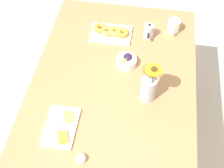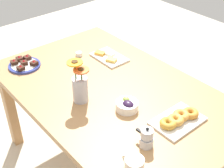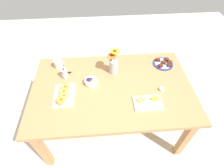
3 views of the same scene
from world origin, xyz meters
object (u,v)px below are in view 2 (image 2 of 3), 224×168
(dining_table, at_px, (112,100))
(dessert_plate, at_px, (24,65))
(croissant_platter, at_px, (178,119))
(cheese_platter, at_px, (109,57))
(moka_pot, at_px, (147,138))
(jam_cup_honey, at_px, (79,54))
(coffee_mug, at_px, (134,166))
(grape_bowl, at_px, (127,105))
(flower_vase, at_px, (80,87))

(dining_table, distance_m, dessert_plate, 0.68)
(croissant_platter, bearing_deg, cheese_platter, -11.17)
(cheese_platter, distance_m, moka_pot, 0.89)
(moka_pot, bearing_deg, jam_cup_honey, -15.42)
(dining_table, xyz_separation_m, cheese_platter, (0.31, -0.23, 0.10))
(coffee_mug, relative_size, moka_pot, 1.02)
(cheese_platter, height_order, jam_cup_honey, cheese_platter)
(coffee_mug, relative_size, jam_cup_honey, 2.53)
(grape_bowl, distance_m, flower_vase, 0.29)
(croissant_platter, xyz_separation_m, moka_pot, (-0.01, 0.26, 0.03))
(jam_cup_honey, distance_m, flower_vase, 0.55)
(cheese_platter, xyz_separation_m, jam_cup_honey, (0.17, 0.14, 0.00))
(jam_cup_honey, height_order, moka_pot, moka_pot)
(dining_table, xyz_separation_m, grape_bowl, (-0.21, 0.06, 0.12))
(cheese_platter, bearing_deg, jam_cup_honey, 40.57)
(grape_bowl, bearing_deg, dessert_plate, 15.83)
(cheese_platter, xyz_separation_m, croissant_platter, (-0.78, 0.15, 0.01))
(flower_vase, distance_m, moka_pot, 0.51)
(coffee_mug, distance_m, croissant_platter, 0.43)
(dining_table, height_order, flower_vase, flower_vase)
(cheese_platter, relative_size, dessert_plate, 1.18)
(cheese_platter, height_order, dessert_plate, dessert_plate)
(grape_bowl, distance_m, dessert_plate, 0.84)
(coffee_mug, bearing_deg, cheese_platter, -33.26)
(jam_cup_honey, bearing_deg, croissant_platter, 179.46)
(jam_cup_honey, relative_size, dessert_plate, 0.22)
(jam_cup_honey, xyz_separation_m, moka_pot, (-0.96, 0.26, 0.03))
(coffee_mug, height_order, dessert_plate, coffee_mug)
(coffee_mug, xyz_separation_m, dessert_plate, (1.17, -0.05, -0.03))
(jam_cup_honey, height_order, dessert_plate, dessert_plate)
(grape_bowl, distance_m, jam_cup_honey, 0.70)
(coffee_mug, height_order, moka_pot, moka_pot)
(dining_table, relative_size, grape_bowl, 12.31)
(dining_table, height_order, croissant_platter, croissant_platter)
(moka_pot, bearing_deg, flower_vase, 4.00)
(grape_bowl, height_order, flower_vase, flower_vase)
(croissant_platter, relative_size, moka_pot, 2.35)
(grape_bowl, relative_size, dessert_plate, 0.59)
(coffee_mug, relative_size, croissant_platter, 0.43)
(dining_table, bearing_deg, grape_bowl, 163.65)
(croissant_platter, bearing_deg, coffee_mug, 103.12)
(dining_table, relative_size, cheese_platter, 6.15)
(dining_table, bearing_deg, croissant_platter, -170.60)
(cheese_platter, bearing_deg, grape_bowl, 150.70)
(croissant_platter, xyz_separation_m, flower_vase, (0.50, 0.29, 0.07))
(grape_bowl, relative_size, cheese_platter, 0.50)
(cheese_platter, bearing_deg, dessert_plate, 60.72)
(cheese_platter, relative_size, jam_cup_honey, 5.42)
(coffee_mug, height_order, jam_cup_honey, coffee_mug)
(coffee_mug, height_order, croissant_platter, coffee_mug)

